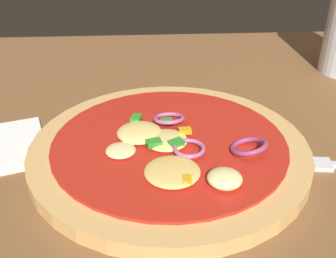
# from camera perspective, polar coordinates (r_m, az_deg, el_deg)

# --- Properties ---
(dining_table) EXTENTS (1.43, 0.87, 0.03)m
(dining_table) POSITION_cam_1_polar(r_m,az_deg,el_deg) (0.42, 7.34, -5.53)
(dining_table) COLOR brown
(dining_table) RESTS_ON ground
(pizza) EXTENTS (0.28, 0.28, 0.03)m
(pizza) POSITION_cam_1_polar(r_m,az_deg,el_deg) (0.40, 0.20, -2.79)
(pizza) COLOR tan
(pizza) RESTS_ON dining_table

